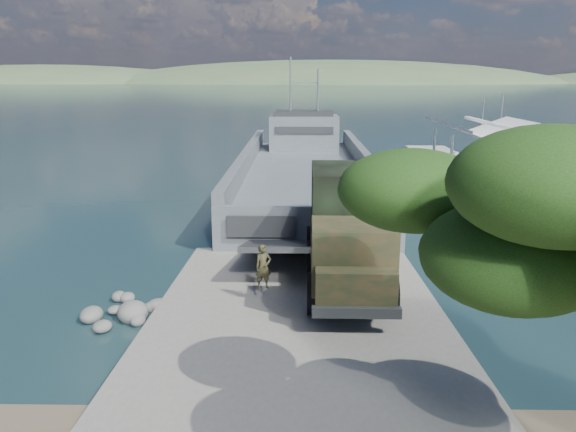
% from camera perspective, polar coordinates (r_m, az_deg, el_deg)
% --- Properties ---
extents(ground, '(1400.00, 1400.00, 0.00)m').
position_cam_1_polar(ground, '(20.10, 1.07, -10.46)').
color(ground, '#193A3D').
rests_on(ground, ground).
extents(boat_ramp, '(10.00, 18.00, 0.50)m').
position_cam_1_polar(boat_ramp, '(19.09, 1.07, -11.03)').
color(boat_ramp, slate).
rests_on(boat_ramp, ground).
extents(shoreline_rocks, '(3.20, 5.60, 0.90)m').
position_cam_1_polar(shoreline_rocks, '(21.46, -15.96, -9.38)').
color(shoreline_rocks, '#5E5E5B').
rests_on(shoreline_rocks, ground).
extents(distant_headlands, '(1000.00, 240.00, 48.00)m').
position_cam_1_polar(distant_headlands, '(580.49, 6.19, 13.27)').
color(distant_headlands, '#415938').
rests_on(distant_headlands, ground).
extents(pier, '(6.40, 44.00, 6.10)m').
position_cam_1_polar(pier, '(39.84, 20.18, 3.51)').
color(pier, '#98978F').
rests_on(pier, ground).
extents(landing_craft, '(9.21, 36.14, 10.72)m').
position_cam_1_polar(landing_craft, '(41.46, 1.74, 3.75)').
color(landing_craft, '#50565E').
rests_on(landing_craft, ground).
extents(military_truck, '(3.10, 9.15, 4.22)m').
position_cam_1_polar(military_truck, '(21.78, 5.94, -1.28)').
color(military_truck, black).
rests_on(military_truck, boat_ramp).
extents(soldier, '(0.71, 0.61, 1.64)m').
position_cam_1_polar(soldier, '(20.27, -2.52, -6.22)').
color(soldier, black).
rests_on(soldier, boat_ramp).
extents(sailboat_near, '(2.46, 5.97, 7.06)m').
position_cam_1_polar(sailboat_near, '(49.81, 20.42, 4.04)').
color(sailboat_near, white).
rests_on(sailboat_near, ground).
extents(sailboat_far, '(3.39, 5.46, 6.42)m').
position_cam_1_polar(sailboat_far, '(56.55, 18.92, 5.25)').
color(sailboat_far, white).
rests_on(sailboat_far, ground).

